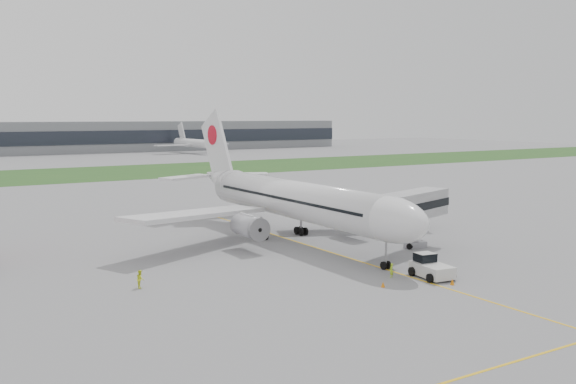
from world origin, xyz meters
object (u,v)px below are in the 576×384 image
pushback_tug (430,267)px  jet_bridge (404,208)px  airliner (290,198)px  ground_crew_near (391,270)px

pushback_tug → jet_bridge: jet_bridge is taller
airliner → ground_crew_near: airliner is taller
airliner → pushback_tug: 25.34m
jet_bridge → ground_crew_near: size_ratio=10.55×
jet_bridge → ground_crew_near: 12.75m
airliner → jet_bridge: bearing=-65.2°
ground_crew_near → jet_bridge: bearing=-162.4°
airliner → ground_crew_near: size_ratio=35.86×
pushback_tug → ground_crew_near: (-3.52, 1.98, -0.34)m
airliner → pushback_tug: size_ratio=10.93×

